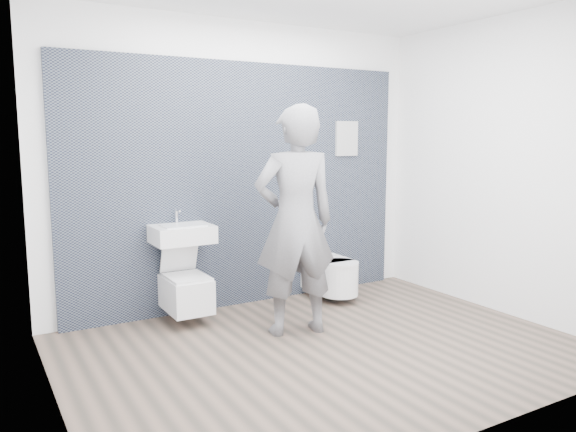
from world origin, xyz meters
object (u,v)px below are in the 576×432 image
toilet_square (186,291)px  toilet_rounded (333,276)px  visitor (295,221)px  washbasin (182,234)px

toilet_square → toilet_rounded: toilet_square is taller
toilet_rounded → visitor: 1.30m
toilet_rounded → toilet_square: bearing=177.5°
visitor → toilet_rounded: bearing=-130.9°
washbasin → visitor: visitor is taller
washbasin → toilet_rounded: washbasin is taller
toilet_rounded → visitor: size_ratio=0.33×
washbasin → toilet_square: washbasin is taller
toilet_rounded → visitor: visitor is taller
washbasin → visitor: size_ratio=0.27×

